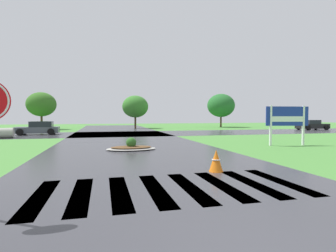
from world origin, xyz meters
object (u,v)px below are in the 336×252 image
(estate_billboard, at_px, (287,118))
(car_silver_hatch, at_px, (39,128))
(drainage_pipe_stack, at_px, (2,133))
(median_island, at_px, (131,147))
(car_blue_compact, at_px, (312,125))
(traffic_cone, at_px, (216,161))

(estate_billboard, bearing_deg, car_silver_hatch, -32.26)
(estate_billboard, bearing_deg, drainage_pipe_stack, -20.87)
(median_island, relative_size, car_blue_compact, 0.66)
(median_island, height_order, car_silver_hatch, car_silver_hatch)
(car_blue_compact, height_order, drainage_pipe_stack, car_blue_compact)
(drainage_pipe_stack, xyz_separation_m, traffic_cone, (11.82, -16.44, -0.06))
(car_silver_hatch, bearing_deg, median_island, 116.20)
(median_island, xyz_separation_m, car_silver_hatch, (-7.70, 14.02, 0.47))
(median_island, distance_m, car_silver_hatch, 16.01)
(estate_billboard, bearing_deg, traffic_cone, 46.33)
(estate_billboard, xyz_separation_m, car_silver_hatch, (-17.43, 14.22, -1.09))
(estate_billboard, relative_size, traffic_cone, 3.78)
(drainage_pipe_stack, bearing_deg, median_island, -46.06)
(median_island, relative_size, traffic_cone, 3.66)
(car_silver_hatch, height_order, car_blue_compact, same)
(drainage_pipe_stack, relative_size, traffic_cone, 2.51)
(estate_billboard, height_order, car_blue_compact, estate_billboard)
(car_blue_compact, bearing_deg, drainage_pipe_stack, -171.69)
(median_island, xyz_separation_m, drainage_pipe_stack, (-9.67, 10.03, 0.28))
(traffic_cone, bearing_deg, car_blue_compact, 42.64)
(median_island, distance_m, car_blue_compact, 29.69)
(estate_billboard, height_order, median_island, estate_billboard)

